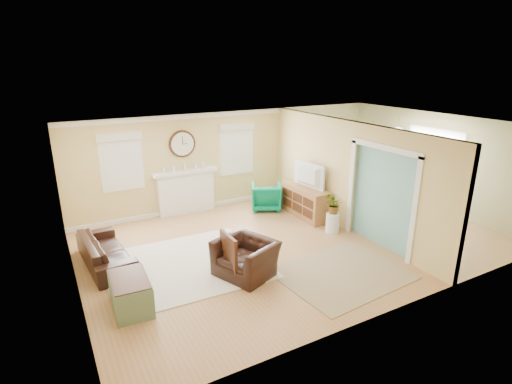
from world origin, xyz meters
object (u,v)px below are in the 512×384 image
(eames_chair, at_px, (246,258))
(dining_table, at_px, (386,202))
(credenza, at_px, (305,202))
(sofa, at_px, (106,251))
(green_chair, at_px, (266,196))

(eames_chair, distance_m, dining_table, 4.88)
(eames_chair, distance_m, credenza, 3.36)
(sofa, bearing_deg, dining_table, -99.34)
(green_chair, distance_m, dining_table, 3.20)
(green_chair, bearing_deg, credenza, 150.78)
(green_chair, height_order, dining_table, green_chair)
(green_chair, relative_size, credenza, 0.52)
(dining_table, bearing_deg, sofa, 81.30)
(eames_chair, xyz_separation_m, dining_table, (4.77, 1.06, -0.02))
(green_chair, height_order, credenza, credenza)
(credenza, distance_m, dining_table, 2.19)
(sofa, relative_size, credenza, 1.28)
(green_chair, xyz_separation_m, credenza, (0.62, -0.96, 0.04))
(eames_chair, bearing_deg, sofa, -148.63)
(sofa, distance_m, credenza, 5.01)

